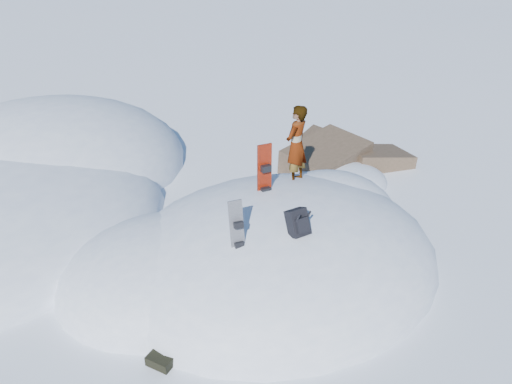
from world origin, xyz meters
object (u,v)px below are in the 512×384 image
snowboard_red (265,181)px  backpack (298,223)px  snowboard_dark (238,236)px  person (296,145)px

snowboard_red → backpack: bearing=-94.7°
snowboard_dark → person: person is taller
snowboard_red → backpack: size_ratio=2.87×
backpack → person: person is taller
snowboard_red → person: person is taller
person → snowboard_dark: bearing=9.4°
snowboard_red → snowboard_dark: (-1.31, -1.39, -0.15)m
backpack → person: 2.40m
snowboard_red → person: 1.14m
snowboard_dark → backpack: 1.11m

